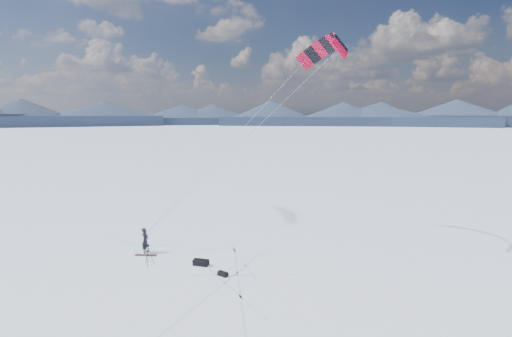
{
  "coord_description": "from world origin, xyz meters",
  "views": [
    {
      "loc": [
        7.0,
        -21.76,
        9.29
      ],
      "look_at": [
        5.81,
        3.87,
        5.53
      ],
      "focal_mm": 26.0,
      "sensor_mm": 36.0,
      "label": 1
    }
  ],
  "objects_px": {
    "snowkiter": "(146,253)",
    "snowboard": "(146,255)",
    "tripod": "(148,252)",
    "gear_bag_b": "(223,274)",
    "gear_bag_a": "(201,262)"
  },
  "relations": [
    {
      "from": "tripod",
      "to": "gear_bag_b",
      "type": "relative_size",
      "value": 1.94
    },
    {
      "from": "tripod",
      "to": "gear_bag_a",
      "type": "bearing_deg",
      "value": -28.14
    },
    {
      "from": "snowkiter",
      "to": "gear_bag_b",
      "type": "bearing_deg",
      "value": -121.23
    },
    {
      "from": "snowkiter",
      "to": "snowboard",
      "type": "relative_size",
      "value": 1.19
    },
    {
      "from": "snowkiter",
      "to": "tripod",
      "type": "height_order",
      "value": "tripod"
    },
    {
      "from": "gear_bag_a",
      "to": "snowkiter",
      "type": "bearing_deg",
      "value": 167.21
    },
    {
      "from": "snowkiter",
      "to": "gear_bag_b",
      "type": "height_order",
      "value": "snowkiter"
    },
    {
      "from": "snowboard",
      "to": "tripod",
      "type": "xyz_separation_m",
      "value": [
        0.73,
        -1.55,
        0.83
      ]
    },
    {
      "from": "snowboard",
      "to": "gear_bag_b",
      "type": "bearing_deg",
      "value": -25.86
    },
    {
      "from": "snowkiter",
      "to": "gear_bag_b",
      "type": "xyz_separation_m",
      "value": [
        5.72,
        -3.39,
        0.12
      ]
    },
    {
      "from": "snowkiter",
      "to": "tripod",
      "type": "bearing_deg",
      "value": -156.53
    },
    {
      "from": "tripod",
      "to": "gear_bag_b",
      "type": "height_order",
      "value": "tripod"
    },
    {
      "from": "snowboard",
      "to": "gear_bag_b",
      "type": "distance_m",
      "value": 6.24
    },
    {
      "from": "tripod",
      "to": "snowkiter",
      "type": "bearing_deg",
      "value": 83.81
    },
    {
      "from": "snowkiter",
      "to": "gear_bag_a",
      "type": "distance_m",
      "value": 4.59
    }
  ]
}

